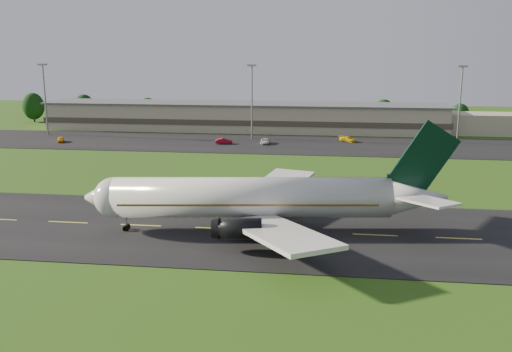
# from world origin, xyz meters

# --- Properties ---
(ground) EXTENTS (360.00, 360.00, 0.00)m
(ground) POSITION_xyz_m (0.00, 0.00, 0.00)
(ground) COLOR #284B12
(ground) RESTS_ON ground
(taxiway) EXTENTS (220.00, 30.00, 0.10)m
(taxiway) POSITION_xyz_m (0.00, 0.00, 0.05)
(taxiway) COLOR black
(taxiway) RESTS_ON ground
(apron) EXTENTS (260.00, 30.00, 0.10)m
(apron) POSITION_xyz_m (0.00, 72.00, 0.05)
(apron) COLOR black
(apron) RESTS_ON ground
(airliner) EXTENTS (51.16, 41.83, 15.57)m
(airliner) POSITION_xyz_m (16.90, 0.11, 4.66)
(airliner) COLOR white
(airliner) RESTS_ON ground
(terminal) EXTENTS (145.00, 16.00, 8.40)m
(terminal) POSITION_xyz_m (6.40, 96.18, 3.99)
(terminal) COLOR tan
(terminal) RESTS_ON ground
(light_mast_west) EXTENTS (2.40, 1.20, 20.35)m
(light_mast_west) POSITION_xyz_m (-55.00, 80.00, 12.74)
(light_mast_west) COLOR gray
(light_mast_west) RESTS_ON ground
(light_mast_centre) EXTENTS (2.40, 1.20, 20.35)m
(light_mast_centre) POSITION_xyz_m (5.00, 80.00, 12.74)
(light_mast_centre) COLOR gray
(light_mast_centre) RESTS_ON ground
(light_mast_east) EXTENTS (2.40, 1.20, 20.35)m
(light_mast_east) POSITION_xyz_m (60.00, 80.00, 12.74)
(light_mast_east) COLOR gray
(light_mast_east) RESTS_ON ground
(tree_line) EXTENTS (198.64, 9.92, 10.48)m
(tree_line) POSITION_xyz_m (32.96, 106.48, 5.12)
(tree_line) COLOR black
(tree_line) RESTS_ON ground
(service_vehicle_a) EXTENTS (3.23, 4.43, 1.40)m
(service_vehicle_a) POSITION_xyz_m (-44.90, 67.42, 0.80)
(service_vehicle_a) COLOR orange
(service_vehicle_a) RESTS_ON apron
(service_vehicle_b) EXTENTS (4.69, 2.38, 1.48)m
(service_vehicle_b) POSITION_xyz_m (-1.06, 70.19, 0.84)
(service_vehicle_b) COLOR maroon
(service_vehicle_b) RESTS_ON apron
(service_vehicle_c) EXTENTS (2.53, 5.08, 1.38)m
(service_vehicle_c) POSITION_xyz_m (9.63, 71.79, 0.79)
(service_vehicle_c) COLOR silver
(service_vehicle_c) RESTS_ON apron
(service_vehicle_d) EXTENTS (5.11, 4.65, 1.43)m
(service_vehicle_d) POSITION_xyz_m (31.33, 78.00, 0.82)
(service_vehicle_d) COLOR yellow
(service_vehicle_d) RESTS_ON apron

